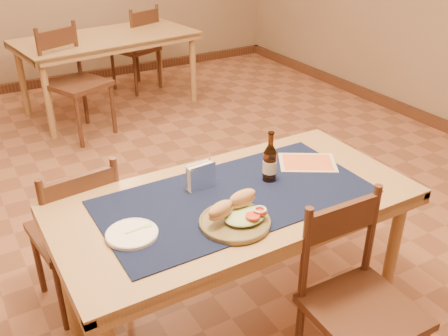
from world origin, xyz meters
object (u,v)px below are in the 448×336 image
chair_main_far (78,231)px  napkin_holder (201,177)px  back_table (107,44)px  chair_main_near (357,301)px  sandwich_plate (236,217)px  main_table (235,213)px  beer_bottle (270,163)px

chair_main_far → napkin_holder: bearing=-38.4°
back_table → chair_main_near: 3.76m
chair_main_far → chair_main_near: 1.38m
chair_main_near → sandwich_plate: chair_main_near is taller
back_table → chair_main_far: chair_main_far is taller
main_table → beer_bottle: bearing=11.9°
back_table → chair_main_near: bearing=-93.5°
back_table → chair_main_near: size_ratio=2.03×
chair_main_far → beer_bottle: 1.02m
main_table → chair_main_far: chair_main_far is taller
beer_bottle → napkin_holder: size_ratio=1.71×
chair_main_far → beer_bottle: bearing=-31.3°
main_table → sandwich_plate: sandwich_plate is taller
chair_main_far → sandwich_plate: same height
napkin_holder → chair_main_near: bearing=-63.1°
main_table → chair_main_near: (0.25, -0.55, -0.21)m
sandwich_plate → napkin_holder: napkin_holder is taller
main_table → napkin_holder: (-0.10, 0.14, 0.15)m
main_table → napkin_holder: size_ratio=11.23×
main_table → chair_main_far: (-0.59, 0.54, -0.22)m
main_table → chair_main_near: chair_main_near is taller
beer_bottle → sandwich_plate: bearing=-144.8°
beer_bottle → napkin_holder: 0.33m
beer_bottle → chair_main_near: bearing=-86.1°
chair_main_far → sandwich_plate: 0.93m
chair_main_far → beer_bottle: (0.81, -0.49, 0.39)m
main_table → beer_bottle: beer_bottle is taller
main_table → beer_bottle: size_ratio=6.58×
chair_main_near → napkin_holder: chair_main_near is taller
chair_main_near → napkin_holder: (-0.35, 0.69, 0.35)m
chair_main_far → chair_main_near: (0.85, -1.08, 0.01)m
main_table → chair_main_near: 0.64m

